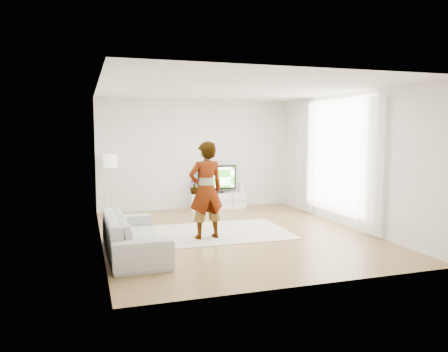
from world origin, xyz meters
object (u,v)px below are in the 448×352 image
object	(u,v)px
media_console	(217,201)
television	(217,178)
sofa	(134,234)
floor_lamp	(110,164)
player	(206,190)
rug	(220,232)

from	to	relation	value
media_console	television	size ratio (longest dim) A/B	1.42
television	sofa	xyz separation A→B (m)	(-2.52, -3.60, -0.46)
television	floor_lamp	world-z (taller)	floor_lamp
player	television	bearing A→B (deg)	-116.32
player	floor_lamp	world-z (taller)	player
media_console	sofa	bearing A→B (deg)	-125.16
television	floor_lamp	bearing A→B (deg)	-178.01
rug	player	xyz separation A→B (m)	(-0.39, -0.38, 0.91)
rug	sofa	distance (m)	2.06
media_console	player	bearing A→B (deg)	-110.78
floor_lamp	player	bearing A→B (deg)	-62.05
television	media_console	bearing A→B (deg)	-90.00
television	rug	distance (m)	2.82
rug	sofa	bearing A→B (deg)	-150.88
media_console	sofa	world-z (taller)	sofa
media_console	floor_lamp	bearing A→B (deg)	-178.60
rug	player	size ratio (longest dim) A/B	1.47
television	rug	xyz separation A→B (m)	(-0.74, -2.61, -0.78)
player	media_console	bearing A→B (deg)	-116.49
sofa	television	bearing A→B (deg)	-36.03
rug	television	bearing A→B (deg)	74.21
television	sofa	bearing A→B (deg)	-124.96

